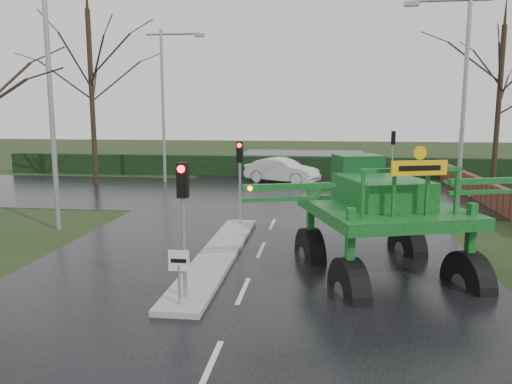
# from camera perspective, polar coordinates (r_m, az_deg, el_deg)

# --- Properties ---
(ground) EXTENTS (140.00, 140.00, 0.00)m
(ground) POSITION_cam_1_polar(r_m,az_deg,el_deg) (13.51, -1.47, -11.29)
(ground) COLOR black
(ground) RESTS_ON ground
(road_main) EXTENTS (14.00, 80.00, 0.02)m
(road_main) POSITION_cam_1_polar(r_m,az_deg,el_deg) (23.08, 2.37, -2.64)
(road_main) COLOR black
(road_main) RESTS_ON ground
(road_cross) EXTENTS (80.00, 12.00, 0.02)m
(road_cross) POSITION_cam_1_polar(r_m,az_deg,el_deg) (28.96, 3.42, -0.24)
(road_cross) COLOR black
(road_cross) RESTS_ON ground
(median_island) EXTENTS (1.20, 10.00, 0.16)m
(median_island) POSITION_cam_1_polar(r_m,az_deg,el_deg) (16.51, -4.34, -7.17)
(median_island) COLOR gray
(median_island) RESTS_ON ground
(hedge_row) EXTENTS (44.00, 0.90, 1.50)m
(hedge_row) POSITION_cam_1_polar(r_m,az_deg,el_deg) (36.77, 4.31, 2.92)
(hedge_row) COLOR black
(hedge_row) RESTS_ON ground
(brick_wall) EXTENTS (0.40, 20.00, 1.20)m
(brick_wall) POSITION_cam_1_polar(r_m,az_deg,el_deg) (30.04, 23.84, 0.48)
(brick_wall) COLOR #592D1E
(brick_wall) RESTS_ON ground
(keep_left_sign) EXTENTS (0.50, 0.07, 1.35)m
(keep_left_sign) POSITION_cam_1_polar(r_m,az_deg,el_deg) (12.05, -8.80, -8.64)
(keep_left_sign) COLOR gray
(keep_left_sign) RESTS_ON ground
(traffic_signal_near) EXTENTS (0.26, 0.33, 3.52)m
(traffic_signal_near) POSITION_cam_1_polar(r_m,az_deg,el_deg) (12.14, -8.33, -1.04)
(traffic_signal_near) COLOR gray
(traffic_signal_near) RESTS_ON ground
(traffic_signal_mid) EXTENTS (0.26, 0.33, 3.52)m
(traffic_signal_mid) POSITION_cam_1_polar(r_m,az_deg,el_deg) (20.37, -1.86, 3.15)
(traffic_signal_mid) COLOR gray
(traffic_signal_mid) RESTS_ON ground
(traffic_signal_far) EXTENTS (0.26, 0.33, 3.52)m
(traffic_signal_far) POSITION_cam_1_polar(r_m,az_deg,el_deg) (32.90, 15.38, 5.11)
(traffic_signal_far) COLOR gray
(traffic_signal_far) RESTS_ON ground
(street_light_left_near) EXTENTS (3.85, 0.30, 10.00)m
(street_light_left_near) POSITION_cam_1_polar(r_m,az_deg,el_deg) (21.15, -21.82, 11.96)
(street_light_left_near) COLOR gray
(street_light_left_near) RESTS_ON ground
(street_light_right) EXTENTS (3.85, 0.30, 10.00)m
(street_light_right) POSITION_cam_1_polar(r_m,az_deg,el_deg) (25.31, 22.10, 11.37)
(street_light_right) COLOR gray
(street_light_right) RESTS_ON ground
(street_light_left_far) EXTENTS (3.85, 0.30, 10.00)m
(street_light_left_far) POSITION_cam_1_polar(r_m,az_deg,el_deg) (34.08, -10.13, 11.14)
(street_light_left_far) COLOR gray
(street_light_left_far) RESTS_ON ground
(tree_left_far) EXTENTS (7.70, 7.70, 13.26)m
(tree_left_far) POSITION_cam_1_polar(r_m,az_deg,el_deg) (33.85, -18.38, 12.81)
(tree_left_far) COLOR black
(tree_left_far) RESTS_ON ground
(tree_right_far) EXTENTS (7.00, 7.00, 12.05)m
(tree_right_far) POSITION_cam_1_polar(r_m,az_deg,el_deg) (35.32, 26.13, 11.12)
(tree_right_far) COLOR black
(tree_right_far) RESTS_ON ground
(crop_sprayer) EXTENTS (8.24, 6.34, 4.82)m
(crop_sprayer) POSITION_cam_1_polar(r_m,az_deg,el_deg) (13.14, 10.46, -1.69)
(crop_sprayer) COLOR black
(crop_sprayer) RESTS_ON ground
(white_sedan) EXTENTS (5.27, 3.53, 1.64)m
(white_sedan) POSITION_cam_1_polar(r_m,az_deg,el_deg) (33.55, 2.98, 1.05)
(white_sedan) COLOR silver
(white_sedan) RESTS_ON ground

